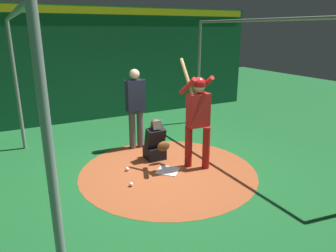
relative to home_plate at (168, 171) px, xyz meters
The scene contains 10 objects.
ground_plane 0.01m from the home_plate, ahead, with size 26.70×26.70×0.00m, color #195B28.
dirt_circle 0.01m from the home_plate, ahead, with size 3.52×3.52×0.01m, color #9E4C28.
home_plate is the anchor object (origin of this frame).
batter 1.29m from the home_plate, 82.32° to the left, with size 0.68×0.49×2.19m.
catcher 0.76m from the home_plate, behind, with size 0.58×0.40×0.92m.
umpire 1.85m from the home_plate, behind, with size 0.23×0.49×1.87m.
back_wall 4.79m from the home_plate, behind, with size 0.22×10.70×3.39m.
cage_frame 2.05m from the home_plate, ahead, with size 5.50×4.96×2.95m.
baseball_0 0.82m from the home_plate, 118.23° to the right, with size 0.07×0.07×0.07m, color white.
baseball_1 0.93m from the home_plate, 73.91° to the right, with size 0.07×0.07×0.07m, color white.
Camera 1 is at (5.10, -2.67, 2.73)m, focal length 33.64 mm.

